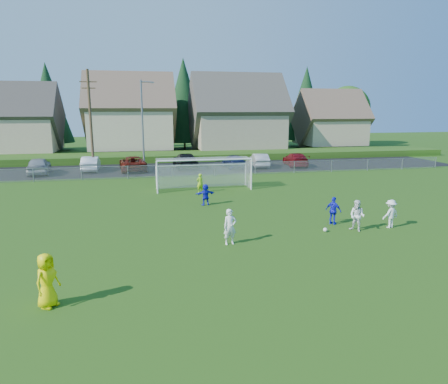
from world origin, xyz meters
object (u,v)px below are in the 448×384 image
Objects in this scene: car_g at (296,159)px; soccer_goal at (203,169)px; player_blue_b at (206,195)px; car_d at (185,161)px; soccer_ball at (325,230)px; player_blue_a at (333,211)px; player_white_b at (357,216)px; car_b at (91,164)px; car_a at (39,166)px; player_white_c at (391,214)px; referee at (47,280)px; car_e at (234,161)px; player_white_a at (230,227)px; goalkeeper at (200,183)px; car_f at (259,160)px; car_c at (133,163)px.

soccer_goal is (-11.99, -10.59, 0.90)m from car_g.
player_blue_b is 16.76m from car_d.
player_blue_a is (1.04, 1.21, 0.66)m from soccer_ball.
player_white_b reaches higher than car_b.
player_blue_b is at bearing 8.04° from player_blue_a.
soccer_goal reaches higher than car_a.
player_white_c is 14.93m from soccer_goal.
player_blue_a is at bearing -30.18° from referee.
car_d is at bearing 176.87° from car_a.
player_blue_b is 16.65m from car_e.
car_a is at bearing 4.07° from player_blue_a.
soccer_goal is (0.70, 5.40, 0.92)m from player_blue_b.
goalkeeper is (0.34, 11.98, -0.13)m from player_white_a.
car_b is 15.22m from soccer_goal.
player_white_a is 1.17× the size of goalkeeper.
car_f is (-0.31, 23.26, -0.04)m from player_white_c.
referee reaches higher than car_g.
referee is 1.17× the size of player_blue_a.
car_f is at bearing -173.22° from car_e.
soccer_ball is 8.76m from player_blue_b.
referee reaches higher than car_c.
player_white_c is at bearing 113.77° from goalkeeper.
player_blue_a is at bearing 11.14° from player_white_a.
car_e is (-1.22, 22.94, -0.06)m from player_white_b.
player_blue_b is 0.26× the size of car_d.
car_a reaches higher than car_e.
goalkeeper is 1.67m from soccer_goal.
car_g is at bearing 54.79° from player_white_a.
player_blue_a reaches higher than car_c.
car_f reaches higher than car_g.
car_c is (-4.83, 24.12, -0.10)m from player_white_a.
car_g is (6.49, 21.84, -0.04)m from player_blue_a.
soccer_ball is 22.75m from car_e.
car_d is (9.66, -0.22, 0.05)m from car_b.
player_blue_b is 20.41m from car_g.
car_c reaches higher than car_f.
player_blue_b is at bearing 72.69° from goalkeeper.
soccer_ball is 0.13× the size of player_white_a.
referee reaches higher than player_white_b.
goalkeeper is at bearing -109.42° from soccer_goal.
car_a is 8.91m from car_c.
car_c reaches higher than soccer_ball.
player_blue_b is (-6.81, 7.25, -0.11)m from player_white_b.
car_b is at bearing -68.12° from goalkeeper.
player_blue_b is at bearing -52.69° from player_white_c.
car_b is (4.70, 1.10, -0.07)m from car_a.
car_a reaches higher than car_c.
goalkeeper is at bearing -7.58° from player_blue_a.
car_a reaches higher than player_blue_a.
player_white_a is 25.63m from car_f.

